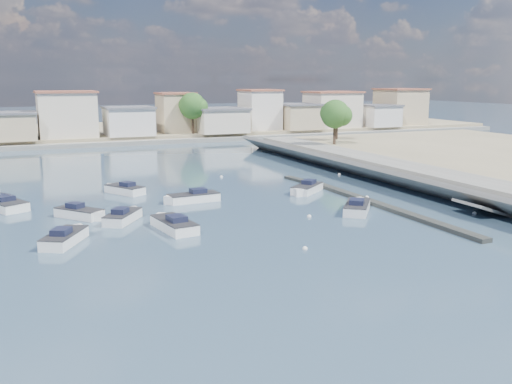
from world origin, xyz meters
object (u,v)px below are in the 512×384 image
at_px(motorboat_d, 306,189).
at_px(motorboat_h, 357,207).
at_px(motorboat_e, 66,238).
at_px(motorboat_f, 123,190).
at_px(motorboat_b, 124,217).
at_px(motorboat_a, 173,224).
at_px(motorboat_g, 81,214).
at_px(motorboat_c, 191,198).

relative_size(motorboat_d, motorboat_h, 0.93).
relative_size(motorboat_e, motorboat_f, 1.04).
bearing_deg(motorboat_b, motorboat_a, -53.24).
height_order(motorboat_a, motorboat_h, same).
relative_size(motorboat_g, motorboat_h, 0.86).
bearing_deg(motorboat_c, motorboat_g, -166.15).
xyz_separation_m(motorboat_e, motorboat_g, (1.90, 7.45, 0.00)).
distance_m(motorboat_c, motorboat_d, 12.56).
height_order(motorboat_b, motorboat_f, same).
xyz_separation_m(motorboat_e, motorboat_h, (25.26, 0.28, 0.00)).
bearing_deg(motorboat_a, motorboat_b, 126.76).
height_order(motorboat_b, motorboat_e, same).
xyz_separation_m(motorboat_a, motorboat_h, (17.05, -0.44, -0.00)).
xyz_separation_m(motorboat_b, motorboat_e, (-5.09, -4.90, 0.00)).
relative_size(motorboat_a, motorboat_g, 1.33).
bearing_deg(motorboat_f, motorboat_h, -43.06).
height_order(motorboat_a, motorboat_g, same).
xyz_separation_m(motorboat_e, motorboat_f, (7.23, 17.13, -0.00)).
xyz_separation_m(motorboat_c, motorboat_e, (-12.53, -10.07, -0.00)).
distance_m(motorboat_a, motorboat_h, 17.05).
xyz_separation_m(motorboat_b, motorboat_f, (2.14, 12.22, 0.00)).
distance_m(motorboat_g, motorboat_h, 24.44).
bearing_deg(motorboat_d, motorboat_h, -88.92).
height_order(motorboat_e, motorboat_h, same).
distance_m(motorboat_b, motorboat_g, 4.09).
height_order(motorboat_d, motorboat_e, same).
bearing_deg(motorboat_f, motorboat_c, -53.12).
relative_size(motorboat_e, motorboat_g, 1.12).
height_order(motorboat_b, motorboat_d, same).
xyz_separation_m(motorboat_a, motorboat_c, (4.31, 9.35, 0.00)).
bearing_deg(motorboat_g, motorboat_c, 13.85).
bearing_deg(motorboat_h, motorboat_g, 162.94).
relative_size(motorboat_b, motorboat_f, 0.95).
height_order(motorboat_f, motorboat_h, same).
bearing_deg(motorboat_g, motorboat_e, -104.28).
distance_m(motorboat_b, motorboat_h, 20.69).
relative_size(motorboat_e, motorboat_h, 0.96).
distance_m(motorboat_c, motorboat_h, 16.06).
bearing_deg(motorboat_e, motorboat_b, 43.90).
xyz_separation_m(motorboat_g, motorboat_h, (23.36, -7.17, -0.00)).
xyz_separation_m(motorboat_d, motorboat_h, (0.18, -9.51, 0.00)).
bearing_deg(motorboat_h, motorboat_e, -179.37).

